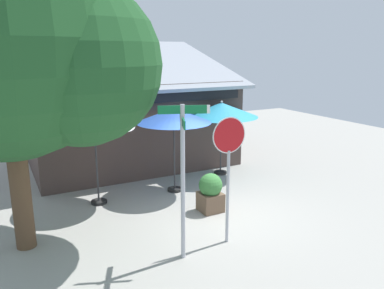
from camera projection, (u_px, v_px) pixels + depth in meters
ground_plane at (218, 213)px, 10.21m from camera, size 28.00×28.00×0.10m
cafe_building at (127, 118)px, 14.65m from camera, size 7.59×5.71×4.58m
street_sign_post at (183, 167)px, 7.48m from camera, size 0.94×0.88×3.20m
stop_sign at (229, 156)px, 8.13m from camera, size 0.79×0.07×2.84m
patio_umbrella_ivory_left at (94, 122)px, 10.19m from camera, size 2.17×2.17×2.64m
patio_umbrella_royal_blue_center at (174, 116)px, 11.15m from camera, size 2.21×2.21×2.63m
patio_umbrella_teal_right at (221, 110)px, 12.81m from camera, size 2.47×2.47×2.56m
shade_tree at (23, 46)px, 7.38m from camera, size 5.30×4.73×6.75m
sidewalk_planter at (210, 192)px, 10.12m from camera, size 0.63×0.63×1.04m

